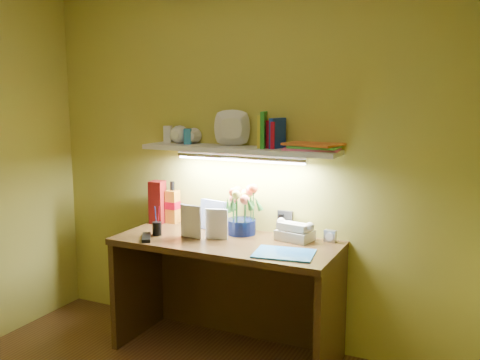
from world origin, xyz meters
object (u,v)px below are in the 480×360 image
Objects in this scene: desk at (227,297)px; telephone at (295,230)px; desk_clock at (330,236)px; whisky_bottle at (173,202)px; flower_bouquet at (241,208)px.

telephone reaches higher than desk.
desk is 18.90× the size of desk_clock.
desk_clock is 1.14m from whisky_bottle.
telephone reaches higher than desk_clock.
whisky_bottle is (-0.54, 0.24, 0.52)m from desk.
desk_clock reaches higher than desk.
whisky_bottle is (-1.14, 0.00, 0.11)m from desk_clock.
telephone is at bearing -3.43° from whisky_bottle.
telephone is at bearing 1.10° from flower_bouquet.
whisky_bottle is (-0.56, 0.06, -0.02)m from flower_bouquet.
desk is 0.61m from telephone.
desk is at bearing -23.85° from whisky_bottle.
desk_clock is (0.60, 0.24, 0.41)m from desk.
desk is at bearing -96.60° from flower_bouquet.
telephone is 2.87× the size of desk_clock.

